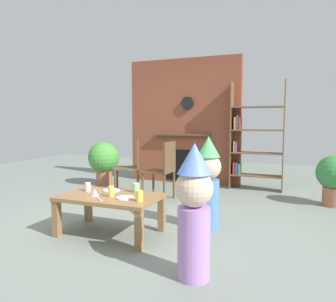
% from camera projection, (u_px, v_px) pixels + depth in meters
% --- Properties ---
extents(ground_plane, '(12.00, 12.00, 0.00)m').
position_uv_depth(ground_plane, '(144.00, 224.00, 3.69)').
color(ground_plane, gray).
extents(brick_fireplace_feature, '(2.20, 0.28, 2.40)m').
position_uv_depth(brick_fireplace_feature, '(184.00, 122.00, 6.11)').
color(brick_fireplace_feature, brown).
rests_on(brick_fireplace_feature, ground_plane).
extents(bookshelf, '(0.90, 0.28, 1.90)m').
position_uv_depth(bookshelf, '(253.00, 140.00, 5.48)').
color(bookshelf, brown).
rests_on(bookshelf, ground_plane).
extents(coffee_table, '(1.05, 0.64, 0.42)m').
position_uv_depth(coffee_table, '(110.00, 201.00, 3.33)').
color(coffee_table, olive).
rests_on(coffee_table, ground_plane).
extents(paper_cup_near_left, '(0.07, 0.07, 0.11)m').
position_uv_depth(paper_cup_near_left, '(139.00, 196.00, 3.07)').
color(paper_cup_near_left, '#F2CC4C').
rests_on(paper_cup_near_left, coffee_table).
extents(paper_cup_near_right, '(0.06, 0.06, 0.11)m').
position_uv_depth(paper_cup_near_right, '(111.00, 191.00, 3.26)').
color(paper_cup_near_right, '#F2CC4C').
rests_on(paper_cup_near_right, coffee_table).
extents(paper_cup_center, '(0.06, 0.06, 0.10)m').
position_uv_depth(paper_cup_center, '(88.00, 187.00, 3.52)').
color(paper_cup_center, silver).
rests_on(paper_cup_center, coffee_table).
extents(paper_cup_far_left, '(0.08, 0.08, 0.10)m').
position_uv_depth(paper_cup_far_left, '(136.00, 188.00, 3.46)').
color(paper_cup_far_left, '#8CD18C').
rests_on(paper_cup_far_left, coffee_table).
extents(paper_plate_front, '(0.19, 0.19, 0.01)m').
position_uv_depth(paper_plate_front, '(111.00, 190.00, 3.52)').
color(paper_plate_front, white).
rests_on(paper_plate_front, coffee_table).
extents(paper_plate_rear, '(0.18, 0.18, 0.01)m').
position_uv_depth(paper_plate_rear, '(125.00, 198.00, 3.19)').
color(paper_plate_rear, white).
rests_on(paper_plate_rear, coffee_table).
extents(birthday_cake_slice, '(0.10, 0.10, 0.08)m').
position_uv_depth(birthday_cake_slice, '(94.00, 192.00, 3.29)').
color(birthday_cake_slice, pink).
rests_on(birthday_cake_slice, coffee_table).
extents(table_fork, '(0.12, 0.11, 0.01)m').
position_uv_depth(table_fork, '(99.00, 199.00, 3.15)').
color(table_fork, silver).
rests_on(table_fork, coffee_table).
extents(child_with_cone_hat, '(0.29, 0.29, 1.05)m').
position_uv_depth(child_with_cone_hat, '(194.00, 208.00, 2.37)').
color(child_with_cone_hat, '#B27FCC').
rests_on(child_with_cone_hat, ground_plane).
extents(child_in_pink, '(0.29, 0.29, 1.04)m').
position_uv_depth(child_in_pink, '(208.00, 180.00, 3.49)').
color(child_in_pink, '#4C7FC6').
rests_on(child_in_pink, ground_plane).
extents(dining_chair_left, '(0.53, 0.53, 0.90)m').
position_uv_depth(dining_chair_left, '(133.00, 164.00, 5.14)').
color(dining_chair_left, brown).
rests_on(dining_chair_left, ground_plane).
extents(dining_chair_middle, '(0.42, 0.42, 0.90)m').
position_uv_depth(dining_chair_middle, '(164.00, 167.00, 4.74)').
color(dining_chair_middle, brown).
rests_on(dining_chair_middle, ground_plane).
extents(potted_plant_tall, '(0.49, 0.49, 0.73)m').
position_uv_depth(potted_plant_tall, '(334.00, 177.00, 4.43)').
color(potted_plant_tall, '#9E5B42').
rests_on(potted_plant_tall, ground_plane).
extents(potted_plant_short, '(0.58, 0.58, 0.81)m').
position_uv_depth(potted_plant_short, '(104.00, 160.00, 5.89)').
color(potted_plant_short, '#9E5B42').
rests_on(potted_plant_short, ground_plane).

